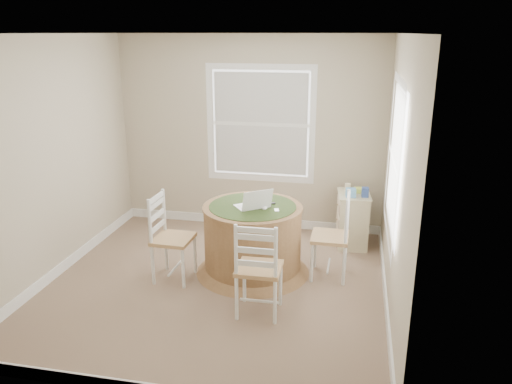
% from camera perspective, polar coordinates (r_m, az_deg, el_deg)
% --- Properties ---
extents(room, '(3.64, 3.64, 2.64)m').
position_cam_1_polar(room, '(5.15, -2.72, 3.02)').
color(room, '#8C7058').
rests_on(room, ground).
extents(round_table, '(1.28, 1.28, 0.79)m').
position_cam_1_polar(round_table, '(5.61, -0.38, -5.09)').
color(round_table, olive).
rests_on(round_table, ground).
extents(chair_left, '(0.41, 0.43, 0.95)m').
position_cam_1_polar(chair_left, '(5.51, -9.44, -5.28)').
color(chair_left, white).
rests_on(chair_left, ground).
extents(chair_near, '(0.42, 0.40, 0.95)m').
position_cam_1_polar(chair_near, '(4.79, 0.36, -8.67)').
color(chair_near, white).
rests_on(chair_near, ground).
extents(chair_right, '(0.40, 0.42, 0.95)m').
position_cam_1_polar(chair_right, '(5.55, 8.45, -5.06)').
color(chair_right, white).
rests_on(chair_right, ground).
extents(laptop, '(0.46, 0.45, 0.24)m').
position_cam_1_polar(laptop, '(5.42, -0.32, -1.46)').
color(laptop, white).
rests_on(laptop, round_table).
extents(mouse, '(0.09, 0.11, 0.03)m').
position_cam_1_polar(mouse, '(5.40, 0.98, -1.81)').
color(mouse, white).
rests_on(mouse, round_table).
extents(phone, '(0.07, 0.10, 0.02)m').
position_cam_1_polar(phone, '(5.35, 2.37, -2.12)').
color(phone, '#B7BABF').
rests_on(phone, round_table).
extents(keys, '(0.07, 0.06, 0.02)m').
position_cam_1_polar(keys, '(5.54, 1.90, -1.34)').
color(keys, black).
rests_on(keys, round_table).
extents(corner_chest, '(0.44, 0.56, 0.69)m').
position_cam_1_polar(corner_chest, '(6.44, 10.96, -3.10)').
color(corner_chest, beige).
rests_on(corner_chest, ground).
extents(tissue_box, '(0.13, 0.13, 0.10)m').
position_cam_1_polar(tissue_box, '(6.21, 10.82, -0.04)').
color(tissue_box, '#5B9CD0').
rests_on(tissue_box, corner_chest).
extents(box_yellow, '(0.16, 0.11, 0.06)m').
position_cam_1_polar(box_yellow, '(6.38, 11.75, 0.19)').
color(box_yellow, '#D8EB53').
rests_on(box_yellow, corner_chest).
extents(box_blue, '(0.09, 0.09, 0.12)m').
position_cam_1_polar(box_blue, '(6.23, 12.24, 0.01)').
color(box_blue, '#2E488C').
rests_on(box_blue, corner_chest).
extents(cup_cream, '(0.07, 0.07, 0.09)m').
position_cam_1_polar(cup_cream, '(6.42, 10.51, 0.53)').
color(cup_cream, beige).
rests_on(cup_cream, corner_chest).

